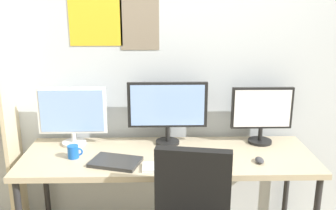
% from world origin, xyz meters
% --- Properties ---
extents(wall_back, '(4.45, 0.11, 2.60)m').
position_xyz_m(wall_back, '(-0.00, 1.02, 1.30)').
color(wall_back, silver).
rests_on(wall_back, ground_plane).
extents(desk, '(2.05, 0.68, 0.74)m').
position_xyz_m(desk, '(0.00, 0.60, 0.69)').
color(desk, tan).
rests_on(desk, ground_plane).
extents(monitor_left, '(0.51, 0.18, 0.44)m').
position_xyz_m(monitor_left, '(-0.71, 0.81, 0.98)').
color(monitor_left, silver).
rests_on(monitor_left, desk).
extents(monitor_center, '(0.59, 0.18, 0.48)m').
position_xyz_m(monitor_center, '(0.00, 0.81, 1.02)').
color(monitor_center, black).
rests_on(monitor_center, desk).
extents(monitor_right, '(0.46, 0.18, 0.43)m').
position_xyz_m(monitor_right, '(0.71, 0.81, 0.98)').
color(monitor_right, black).
rests_on(monitor_right, desk).
extents(keyboard_main, '(0.34, 0.13, 0.02)m').
position_xyz_m(keyboard_main, '(0.00, 0.37, 0.75)').
color(keyboard_main, silver).
rests_on(keyboard_main, desk).
extents(computer_mouse, '(0.06, 0.10, 0.03)m').
position_xyz_m(computer_mouse, '(0.61, 0.45, 0.76)').
color(computer_mouse, '#38383D').
rests_on(computer_mouse, desk).
extents(laptop_closed, '(0.37, 0.30, 0.02)m').
position_xyz_m(laptop_closed, '(-0.36, 0.45, 0.75)').
color(laptop_closed, '#2D2D2D').
rests_on(laptop_closed, desk).
extents(coffee_mug, '(0.11, 0.08, 0.09)m').
position_xyz_m(coffee_mug, '(-0.66, 0.56, 0.79)').
color(coffee_mug, blue).
rests_on(coffee_mug, desk).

